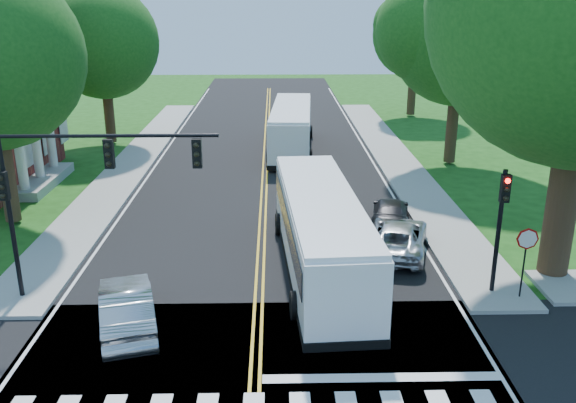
{
  "coord_description": "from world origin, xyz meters",
  "views": [
    {
      "loc": [
        0.59,
        -12.66,
        9.98
      ],
      "look_at": [
        1.09,
        9.74,
        2.4
      ],
      "focal_mm": 38.0,
      "sensor_mm": 36.0,
      "label": 1
    }
  ],
  "objects_px": {
    "bus_follow": "(291,127)",
    "dark_sedan": "(390,211)",
    "hatchback": "(127,307)",
    "suv": "(398,237)",
    "bus_lead": "(321,231)",
    "signal_nw": "(76,178)",
    "signal_ne": "(501,216)"
  },
  "relations": [
    {
      "from": "bus_follow",
      "to": "dark_sedan",
      "type": "xyz_separation_m",
      "value": [
        4.16,
        -14.17,
        -1.02
      ]
    },
    {
      "from": "hatchback",
      "to": "bus_follow",
      "type": "bearing_deg",
      "value": -119.27
    },
    {
      "from": "suv",
      "to": "dark_sedan",
      "type": "height_order",
      "value": "suv"
    },
    {
      "from": "bus_lead",
      "to": "hatchback",
      "type": "height_order",
      "value": "bus_lead"
    },
    {
      "from": "signal_nw",
      "to": "signal_ne",
      "type": "distance_m",
      "value": 14.13
    },
    {
      "from": "signal_ne",
      "to": "bus_lead",
      "type": "height_order",
      "value": "signal_ne"
    },
    {
      "from": "hatchback",
      "to": "suv",
      "type": "bearing_deg",
      "value": -164.19
    },
    {
      "from": "bus_follow",
      "to": "hatchback",
      "type": "distance_m",
      "value": 24.07
    },
    {
      "from": "hatchback",
      "to": "bus_lead",
      "type": "bearing_deg",
      "value": -162.2
    },
    {
      "from": "signal_ne",
      "to": "suv",
      "type": "distance_m",
      "value": 5.15
    },
    {
      "from": "signal_nw",
      "to": "bus_lead",
      "type": "height_order",
      "value": "signal_nw"
    },
    {
      "from": "signal_ne",
      "to": "bus_follow",
      "type": "height_order",
      "value": "signal_ne"
    },
    {
      "from": "signal_ne",
      "to": "dark_sedan",
      "type": "relative_size",
      "value": 1.11
    },
    {
      "from": "signal_nw",
      "to": "suv",
      "type": "relative_size",
      "value": 1.49
    },
    {
      "from": "signal_nw",
      "to": "suv",
      "type": "xyz_separation_m",
      "value": [
        11.44,
        3.82,
        -3.7
      ]
    },
    {
      "from": "suv",
      "to": "dark_sedan",
      "type": "distance_m",
      "value": 3.36
    },
    {
      "from": "signal_nw",
      "to": "dark_sedan",
      "type": "bearing_deg",
      "value": 31.37
    },
    {
      "from": "signal_nw",
      "to": "bus_follow",
      "type": "relative_size",
      "value": 0.61
    },
    {
      "from": "signal_nw",
      "to": "hatchback",
      "type": "relative_size",
      "value": 1.59
    },
    {
      "from": "hatchback",
      "to": "dark_sedan",
      "type": "height_order",
      "value": "hatchback"
    },
    {
      "from": "signal_nw",
      "to": "suv",
      "type": "bearing_deg",
      "value": 18.45
    },
    {
      "from": "signal_ne",
      "to": "hatchback",
      "type": "bearing_deg",
      "value": -170.62
    },
    {
      "from": "signal_ne",
      "to": "hatchback",
      "type": "distance_m",
      "value": 12.64
    },
    {
      "from": "signal_nw",
      "to": "bus_follow",
      "type": "bearing_deg",
      "value": 70.43
    },
    {
      "from": "signal_nw",
      "to": "dark_sedan",
      "type": "height_order",
      "value": "signal_nw"
    },
    {
      "from": "signal_nw",
      "to": "hatchback",
      "type": "xyz_separation_m",
      "value": [
        1.78,
        -2.02,
        -3.62
      ]
    },
    {
      "from": "bus_follow",
      "to": "bus_lead",
      "type": "bearing_deg",
      "value": 95.14
    },
    {
      "from": "bus_lead",
      "to": "hatchback",
      "type": "bearing_deg",
      "value": 29.6
    },
    {
      "from": "signal_nw",
      "to": "hatchback",
      "type": "height_order",
      "value": "signal_nw"
    },
    {
      "from": "signal_ne",
      "to": "hatchback",
      "type": "xyz_separation_m",
      "value": [
        -12.28,
        -2.03,
        -2.21
      ]
    },
    {
      "from": "hatchback",
      "to": "signal_nw",
      "type": "bearing_deg",
      "value": -63.88
    },
    {
      "from": "bus_follow",
      "to": "hatchback",
      "type": "height_order",
      "value": "bus_follow"
    }
  ]
}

